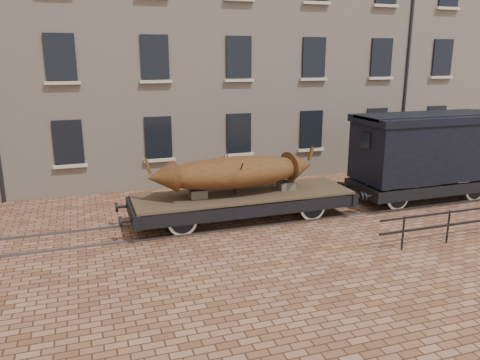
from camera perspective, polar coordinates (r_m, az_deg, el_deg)
name	(u,v)px	position (r m, az deg, el deg)	size (l,w,h in m)	color
ground	(257,219)	(16.10, 2.15, -4.77)	(90.00, 90.00, 0.00)	brown
warehouse_cream	(244,26)	(25.66, 0.51, 18.29)	(40.00, 10.19, 14.00)	#C8B199
rail_track	(258,218)	(16.09, 2.15, -4.67)	(30.00, 1.52, 0.06)	#59595E
flatcar_wagon	(243,199)	(15.68, 0.41, -2.30)	(8.25, 2.24, 1.24)	#4D3D28
iron_boat	(234,172)	(15.34, -0.68, 0.99)	(5.83, 1.72, 1.43)	brown
goods_van	(429,147)	(19.09, 22.03, 3.77)	(6.48, 2.36, 3.35)	black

